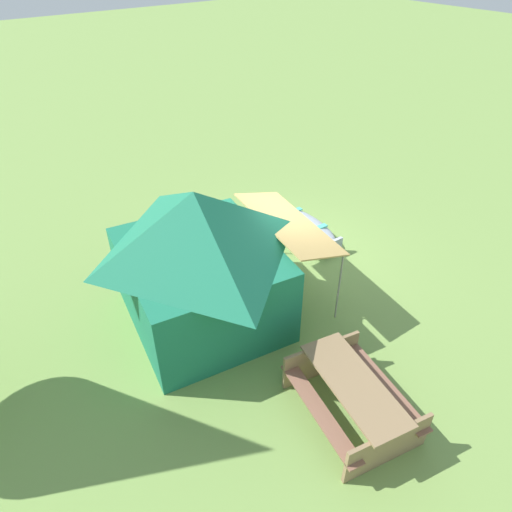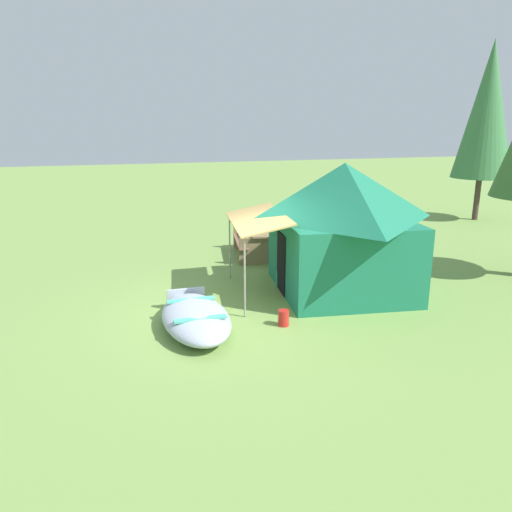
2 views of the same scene
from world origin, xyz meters
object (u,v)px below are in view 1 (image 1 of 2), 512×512
(beached_rowboat, at_px, (299,227))
(picnic_table, at_px, (352,395))
(cooler_box, at_px, (257,303))
(fuel_can, at_px, (240,244))
(canvas_cabin_tent, at_px, (199,257))

(beached_rowboat, bearing_deg, picnic_table, 147.59)
(cooler_box, distance_m, fuel_can, 2.24)
(canvas_cabin_tent, height_order, picnic_table, canvas_cabin_tent)
(picnic_table, height_order, fuel_can, picnic_table)
(picnic_table, bearing_deg, canvas_cabin_tent, 11.09)
(picnic_table, xyz_separation_m, cooler_box, (2.82, -0.28, -0.28))
(beached_rowboat, xyz_separation_m, fuel_can, (0.38, 1.55, -0.07))
(canvas_cabin_tent, height_order, cooler_box, canvas_cabin_tent)
(beached_rowboat, bearing_deg, cooler_box, 122.62)
(fuel_can, bearing_deg, cooler_box, 153.73)
(cooler_box, xyz_separation_m, fuel_can, (2.01, -0.99, -0.05))
(beached_rowboat, height_order, canvas_cabin_tent, canvas_cabin_tent)
(picnic_table, distance_m, fuel_can, 5.00)
(beached_rowboat, distance_m, fuel_can, 1.59)
(canvas_cabin_tent, relative_size, picnic_table, 1.89)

